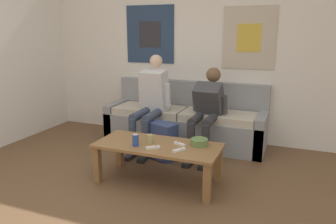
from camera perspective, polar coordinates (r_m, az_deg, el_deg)
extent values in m
plane|color=brown|center=(3.02, -13.10, -17.88)|extent=(18.00, 18.00, 0.00)
cube|color=white|center=(4.89, 3.39, 10.41)|extent=(10.00, 0.05, 2.55)
cube|color=navy|center=(5.06, -3.17, 13.32)|extent=(0.77, 0.01, 0.85)
cube|color=#2D2D33|center=(5.06, -3.20, 13.32)|extent=(0.35, 0.01, 0.38)
cube|color=beige|center=(4.65, 13.92, 12.41)|extent=(0.71, 0.01, 0.83)
cube|color=gold|center=(4.64, 13.90, 12.41)|extent=(0.32, 0.01, 0.37)
cube|color=gray|center=(4.91, 3.94, 0.43)|extent=(2.26, 0.13, 0.86)
cube|color=gray|center=(4.65, 2.59, -3.25)|extent=(2.26, 0.56, 0.41)
cube|color=gray|center=(5.06, -8.91, -1.25)|extent=(0.12, 0.56, 0.53)
cube|color=gray|center=(4.42, 15.85, -3.89)|extent=(0.12, 0.56, 0.53)
cube|color=beige|center=(4.76, -3.12, 0.32)|extent=(0.99, 0.52, 0.10)
cube|color=beige|center=(4.45, 8.78, -0.81)|extent=(0.99, 0.52, 0.10)
cube|color=olive|center=(3.45, -1.78, -5.86)|extent=(1.31, 0.58, 0.03)
cube|color=olive|center=(3.98, -8.42, -6.51)|extent=(0.07, 0.07, 0.39)
cube|color=olive|center=(3.57, 8.82, -8.99)|extent=(0.07, 0.07, 0.39)
cube|color=olive|center=(3.60, -12.20, -8.90)|extent=(0.07, 0.07, 0.39)
cube|color=olive|center=(3.15, 6.84, -12.18)|extent=(0.07, 0.07, 0.39)
cylinder|color=#384256|center=(4.33, -4.88, -0.41)|extent=(0.11, 0.45, 0.11)
cylinder|color=#384256|center=(4.21, -6.18, -4.30)|extent=(0.10, 0.10, 0.48)
cube|color=#232328|center=(4.23, -6.54, -7.66)|extent=(0.11, 0.25, 0.05)
cylinder|color=#384256|center=(4.26, -2.71, -0.64)|extent=(0.11, 0.45, 0.11)
cylinder|color=#384256|center=(4.13, -3.96, -4.60)|extent=(0.10, 0.10, 0.48)
cube|color=#232328|center=(4.15, -4.32, -8.03)|extent=(0.11, 0.25, 0.05)
cube|color=silver|center=(4.47, -2.38, 3.69)|extent=(0.36, 0.33, 0.58)
sphere|color=beige|center=(4.48, -2.10, 8.87)|extent=(0.17, 0.17, 0.17)
cylinder|color=silver|center=(4.56, -4.62, 3.31)|extent=(0.08, 0.10, 0.31)
cylinder|color=silver|center=(4.41, -0.08, 2.98)|extent=(0.08, 0.10, 0.31)
cylinder|color=#2D2D33|center=(4.09, 4.86, -1.27)|extent=(0.11, 0.39, 0.11)
cylinder|color=#2D2D33|center=(3.99, 3.98, -5.29)|extent=(0.10, 0.10, 0.48)
cube|color=#232328|center=(4.01, 3.62, -8.84)|extent=(0.11, 0.25, 0.05)
cylinder|color=#2D2D33|center=(4.05, 7.30, -1.51)|extent=(0.11, 0.39, 0.11)
cylinder|color=#2D2D33|center=(3.94, 6.49, -5.58)|extent=(0.10, 0.10, 0.48)
cube|color=#232328|center=(3.96, 6.13, -9.18)|extent=(0.11, 0.25, 0.05)
cube|color=#3F3F44|center=(4.31, 7.22, 2.06)|extent=(0.37, 0.43, 0.49)
sphere|color=brown|center=(4.42, 7.92, 6.44)|extent=(0.19, 0.19, 0.19)
cylinder|color=#3F3F44|center=(4.39, 4.83, 1.75)|extent=(0.08, 0.14, 0.25)
cylinder|color=#3F3F44|center=(4.30, 9.78, 1.33)|extent=(0.08, 0.14, 0.25)
cube|color=navy|center=(4.12, -0.95, -5.09)|extent=(0.40, 0.32, 0.47)
cube|color=navy|center=(4.09, -1.82, -6.77)|extent=(0.26, 0.16, 0.21)
cylinder|color=#607F47|center=(3.41, 5.45, -5.26)|extent=(0.17, 0.17, 0.07)
torus|color=#607F47|center=(3.40, 5.46, -4.76)|extent=(0.18, 0.18, 0.02)
cylinder|color=tan|center=(3.47, -3.15, -4.67)|extent=(0.06, 0.06, 0.09)
cylinder|color=black|center=(3.46, -3.16, -3.85)|extent=(0.00, 0.00, 0.01)
cylinder|color=#28479E|center=(3.39, -5.67, -4.91)|extent=(0.07, 0.07, 0.12)
cylinder|color=silver|center=(3.37, -5.70, -3.91)|extent=(0.06, 0.06, 0.00)
cube|color=white|center=(3.25, 1.96, -6.63)|extent=(0.11, 0.14, 0.02)
cylinder|color=#333842|center=(3.26, 2.41, -6.28)|extent=(0.01, 0.01, 0.00)
cube|color=white|center=(3.41, 2.04, -5.59)|extent=(0.14, 0.10, 0.02)
cylinder|color=#333842|center=(3.43, 1.67, -5.24)|extent=(0.01, 0.01, 0.00)
cube|color=white|center=(3.32, -2.64, -6.20)|extent=(0.14, 0.11, 0.02)
cylinder|color=#333842|center=(3.32, -2.10, -5.92)|extent=(0.01, 0.01, 0.00)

